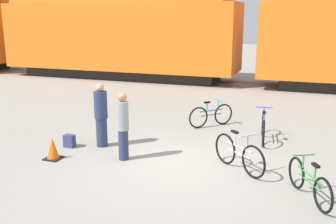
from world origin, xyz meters
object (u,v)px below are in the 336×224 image
backpack (69,141)px  person_in_navy (101,115)px  freight_train (250,26)px  bicycle_blue (263,127)px  bicycle_teal (211,115)px  bicycle_green (309,182)px  bicycle_silver (239,154)px  person_in_grey (123,126)px  traffic_cone (53,149)px

backpack → person_in_navy: bearing=25.6°
freight_train → bicycle_blue: size_ratio=30.88×
bicycle_teal → bicycle_green: 5.31m
bicycle_silver → bicycle_green: bearing=-33.2°
person_in_grey → person_in_navy: 1.24m
bicycle_silver → bicycle_blue: 2.49m
bicycle_blue → person_in_grey: 4.13m
bicycle_teal → bicycle_green: size_ratio=0.80×
bicycle_teal → backpack: (-3.14, -3.28, -0.19)m
backpack → bicycle_teal: bearing=46.3°
freight_train → backpack: bearing=-105.3°
bicycle_teal → person_in_grey: bearing=-110.3°
bicycle_teal → traffic_cone: bicycle_teal is taller
bicycle_blue → backpack: (-4.88, -2.35, -0.22)m
freight_train → bicycle_green: (3.01, -12.50, -2.58)m
bicycle_silver → person_in_grey: bearing=-175.2°
person_in_grey → person_in_navy: bearing=104.1°
bicycle_silver → person_in_grey: 2.85m
freight_train → person_in_grey: size_ratio=33.26×
bicycle_teal → person_in_navy: bearing=-129.0°
bicycle_green → person_in_grey: bearing=170.0°
freight_train → traffic_cone: bearing=-103.7°
bicycle_silver → bicycle_teal: bicycle_silver is taller
bicycle_silver → bicycle_teal: 3.70m
bicycle_silver → bicycle_green: bicycle_silver is taller
bicycle_green → traffic_cone: size_ratio=2.79×
person_in_grey → backpack: (-1.80, 0.36, -0.70)m
freight_train → backpack: size_ratio=165.14×
bicycle_teal → person_in_navy: size_ratio=0.70×
freight_train → traffic_cone: freight_train is taller
person_in_navy → backpack: bearing=-18.6°
bicycle_silver → traffic_cone: bicycle_silver is taller
bicycle_green → backpack: size_ratio=4.52×
person_in_grey → bicycle_blue: bearing=1.5°
freight_train → bicycle_blue: freight_train is taller
freight_train → bicycle_teal: (0.03, -8.10, -2.56)m
freight_train → person_in_grey: (-1.32, -11.74, -2.06)m
bicycle_blue → bicycle_teal: (-1.73, 0.93, -0.03)m
bicycle_green → backpack: 6.23m
bicycle_blue → person_in_grey: (-3.08, -2.71, 0.48)m
person_in_grey → traffic_cone: (-1.67, -0.56, -0.61)m
bicycle_silver → backpack: size_ratio=3.98×
bicycle_silver → person_in_navy: size_ratio=0.78×
bicycle_blue → bicycle_green: size_ratio=1.18×
bicycle_green → traffic_cone: 6.01m
freight_train → bicycle_green: 13.11m
person_in_grey → freight_train: bearing=43.8°
person_in_grey → bicycle_green: bearing=-49.8°
person_in_grey → person_in_navy: (-1.01, 0.73, 0.01)m
bicycle_silver → backpack: bicycle_silver is taller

